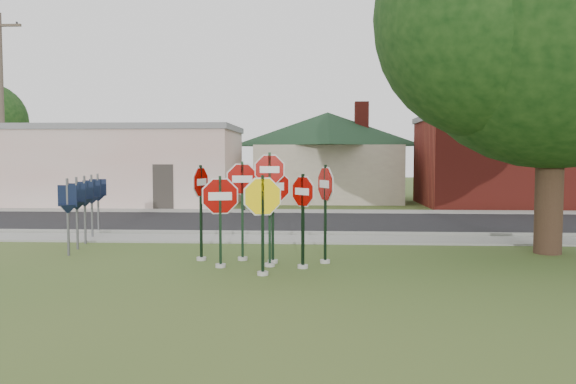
# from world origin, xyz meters

# --- Properties ---
(ground) EXTENTS (120.00, 120.00, 0.00)m
(ground) POSITION_xyz_m (0.00, 0.00, 0.00)
(ground) COLOR #37531F
(ground) RESTS_ON ground
(sidewalk_near) EXTENTS (60.00, 1.60, 0.06)m
(sidewalk_near) POSITION_xyz_m (0.00, 5.50, 0.03)
(sidewalk_near) COLOR gray
(sidewalk_near) RESTS_ON ground
(road) EXTENTS (60.00, 7.00, 0.04)m
(road) POSITION_xyz_m (0.00, 10.00, 0.02)
(road) COLOR black
(road) RESTS_ON ground
(sidewalk_far) EXTENTS (60.00, 1.60, 0.06)m
(sidewalk_far) POSITION_xyz_m (0.00, 14.30, 0.03)
(sidewalk_far) COLOR gray
(sidewalk_far) RESTS_ON ground
(curb) EXTENTS (60.00, 0.20, 0.14)m
(curb) POSITION_xyz_m (0.00, 6.50, 0.07)
(curb) COLOR gray
(curb) RESTS_ON ground
(stop_sign_center) EXTENTS (0.97, 0.24, 2.75)m
(stop_sign_center) POSITION_xyz_m (0.32, 1.34, 1.69)
(stop_sign_center) COLOR #A7A49C
(stop_sign_center) RESTS_ON ground
(stop_sign_yellow) EXTENTS (1.10, 0.36, 2.28)m
(stop_sign_yellow) POSITION_xyz_m (0.25, 0.37, 1.38)
(stop_sign_yellow) COLOR #A7A49C
(stop_sign_yellow) RESTS_ON ground
(stop_sign_left) EXTENTS (1.14, 0.28, 2.23)m
(stop_sign_left) POSITION_xyz_m (-0.81, 1.17, 1.35)
(stop_sign_left) COLOR #A7A49C
(stop_sign_left) RESTS_ON ground
(stop_sign_right) EXTENTS (0.70, 0.72, 2.26)m
(stop_sign_right) POSITION_xyz_m (1.09, 1.18, 1.35)
(stop_sign_right) COLOR #A7A49C
(stop_sign_right) RESTS_ON ground
(stop_sign_back_right) EXTENTS (1.13, 0.30, 2.42)m
(stop_sign_back_right) POSITION_xyz_m (0.35, 1.76, 1.50)
(stop_sign_back_right) COLOR #A7A49C
(stop_sign_back_right) RESTS_ON ground
(stop_sign_back_left) EXTENTS (1.06, 0.24, 2.54)m
(stop_sign_back_left) POSITION_xyz_m (-0.42, 2.09, 1.58)
(stop_sign_back_left) COLOR #A7A49C
(stop_sign_back_left) RESTS_ON ground
(stop_sign_far_right) EXTENTS (0.47, 1.07, 2.48)m
(stop_sign_far_right) POSITION_xyz_m (1.61, 1.83, 1.54)
(stop_sign_far_right) COLOR #A7A49C
(stop_sign_far_right) RESTS_ON ground
(stop_sign_far_left) EXTENTS (0.28, 1.00, 2.45)m
(stop_sign_far_left) POSITION_xyz_m (-1.44, 2.03, 1.50)
(stop_sign_far_left) COLOR #A7A49C
(stop_sign_far_left) RESTS_ON ground
(route_sign_row) EXTENTS (1.43, 4.63, 2.00)m
(route_sign_row) POSITION_xyz_m (-5.40, 4.50, 1.22)
(route_sign_row) COLOR #59595E
(route_sign_row) RESTS_ON ground
(building_stucco) EXTENTS (12.20, 6.20, 4.20)m
(building_stucco) POSITION_xyz_m (-9.00, 18.00, 2.15)
(building_stucco) COLOR silver
(building_stucco) RESTS_ON ground
(building_house) EXTENTS (11.60, 11.60, 6.20)m
(building_house) POSITION_xyz_m (2.00, 22.00, 3.65)
(building_house) COLOR #BFB298
(building_house) RESTS_ON ground
(building_brick) EXTENTS (10.20, 6.20, 4.75)m
(building_brick) POSITION_xyz_m (12.00, 18.50, 2.40)
(building_brick) COLOR maroon
(building_brick) RESTS_ON ground
(oak_tree) EXTENTS (11.82, 11.22, 10.45)m
(oak_tree) POSITION_xyz_m (7.50, 3.50, 6.33)
(oak_tree) COLOR black
(oak_tree) RESTS_ON ground
(utility_pole_near) EXTENTS (2.20, 0.26, 9.50)m
(utility_pole_near) POSITION_xyz_m (-14.00, 15.20, 4.97)
(utility_pole_near) COLOR #4E4334
(utility_pole_near) RESTS_ON ground
(pedestrian) EXTENTS (0.65, 0.53, 1.56)m
(pedestrian) POSITION_xyz_m (-1.89, 14.41, 0.84)
(pedestrian) COLOR black
(pedestrian) RESTS_ON sidewalk_far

